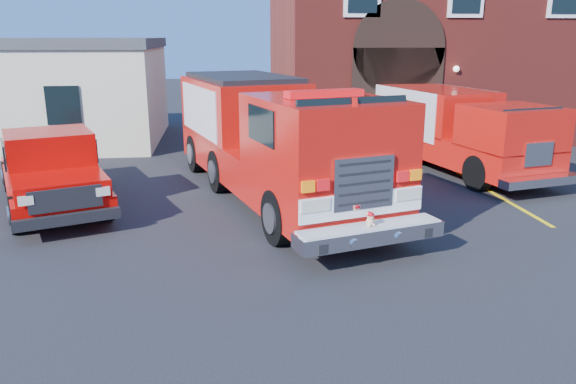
{
  "coord_description": "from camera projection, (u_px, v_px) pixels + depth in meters",
  "views": [
    {
      "loc": [
        -1.36,
        -12.33,
        4.42
      ],
      "look_at": [
        0.0,
        -1.2,
        1.3
      ],
      "focal_mm": 35.0,
      "sensor_mm": 36.0,
      "label": 1
    }
  ],
  "objects": [
    {
      "name": "fire_station",
      "position": [
        438.0,
        40.0,
        26.42
      ],
      "size": [
        15.2,
        10.2,
        8.45
      ],
      "color": "maroon",
      "rests_on": "ground"
    },
    {
      "name": "ground",
      "position": [
        282.0,
        232.0,
        13.14
      ],
      "size": [
        100.0,
        100.0,
        0.0
      ],
      "primitive_type": "plane",
      "color": "black",
      "rests_on": "ground"
    },
    {
      "name": "side_building",
      "position": [
        39.0,
        90.0,
        23.92
      ],
      "size": [
        10.2,
        8.2,
        4.35
      ],
      "color": "beige",
      "rests_on": "ground"
    },
    {
      "name": "parking_stripe_near",
      "position": [
        521.0,
        209.0,
        14.85
      ],
      "size": [
        0.12,
        3.0,
        0.01
      ],
      "primitive_type": "cube",
      "color": "yellow",
      "rests_on": "ground"
    },
    {
      "name": "parking_stripe_far",
      "position": [
        437.0,
        161.0,
        20.59
      ],
      "size": [
        0.12,
        3.0,
        0.01
      ],
      "primitive_type": "cube",
      "color": "yellow",
      "rests_on": "ground"
    },
    {
      "name": "parking_stripe_mid",
      "position": [
        472.0,
        181.0,
        17.72
      ],
      "size": [
        0.12,
        3.0,
        0.01
      ],
      "primitive_type": "cube",
      "color": "yellow",
      "rests_on": "ground"
    },
    {
      "name": "secondary_truck",
      "position": [
        454.0,
        127.0,
        19.13
      ],
      "size": [
        4.22,
        8.48,
        2.64
      ],
      "color": "black",
      "rests_on": "ground"
    },
    {
      "name": "fire_engine",
      "position": [
        272.0,
        138.0,
        15.56
      ],
      "size": [
        5.74,
        11.08,
        3.29
      ],
      "color": "black",
      "rests_on": "ground"
    },
    {
      "name": "pickup_truck",
      "position": [
        51.0,
        170.0,
        14.97
      ],
      "size": [
        4.36,
        6.68,
        2.06
      ],
      "color": "black",
      "rests_on": "ground"
    }
  ]
}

